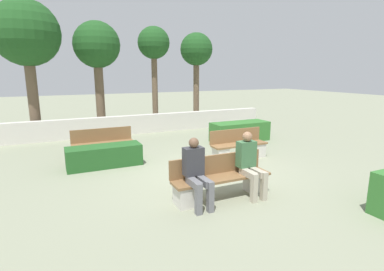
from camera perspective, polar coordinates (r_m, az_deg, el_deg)
The scene contains 13 objects.
ground_plane at distance 7.63m, azimuth 2.37°, elevation -7.26°, with size 60.00×60.00×0.00m, color gray.
perimeter_wall at distance 12.74m, azimuth -9.65°, elevation 2.19°, with size 11.58×0.30×0.77m.
bench_front at distance 6.17m, azimuth 5.58°, elevation -8.70°, with size 2.10×0.48×0.85m.
bench_left_side at distance 9.35m, azimuth -16.51°, elevation -2.05°, with size 1.79×0.49×0.85m.
bench_right_side at distance 8.96m, azimuth 8.89°, elevation -2.30°, with size 1.74×0.48×0.85m.
person_seated_man at distance 6.24m, azimuth 10.92°, elevation -4.85°, with size 0.38×0.64×1.33m.
person_seated_woman at distance 5.63m, azimuth 0.83°, elevation -6.55°, with size 0.38×0.64×1.32m.
hedge_block_near_left at distance 8.47m, azimuth -16.34°, elevation -3.78°, with size 1.96×0.68×0.57m.
hedge_block_mid_left at distance 11.25m, azimuth 9.10°, elevation 0.75°, with size 2.18×0.82×0.71m.
tree_leftmost at distance 13.14m, azimuth -29.03°, elevation 16.40°, with size 2.43×2.43×5.15m.
tree_center_left at distance 13.67m, azimuth -17.66°, elevation 15.67°, with size 1.93×1.93×4.61m.
tree_center_right at distance 14.28m, azimuth -7.29°, elevation 16.52°, with size 1.45×1.45×4.55m.
tree_rightmost at distance 15.27m, azimuth 0.83°, elevation 15.65°, with size 1.58×1.58×4.41m.
Camera 1 is at (-3.36, -6.38, 2.51)m, focal length 28.00 mm.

